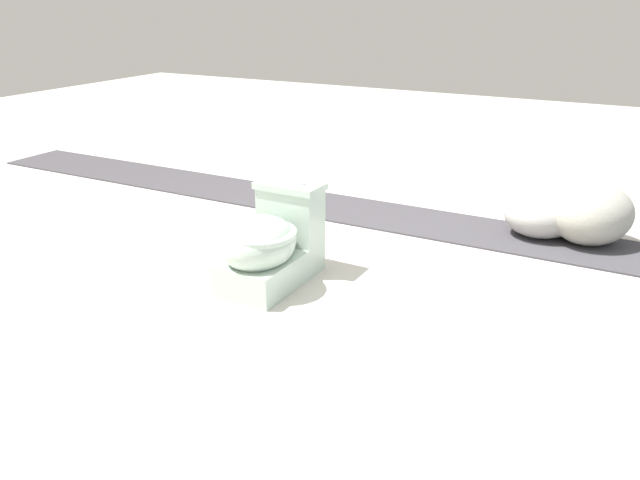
{
  "coord_description": "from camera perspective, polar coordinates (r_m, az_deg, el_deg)",
  "views": [
    {
      "loc": [
        2.63,
        1.64,
        1.46
      ],
      "look_at": [
        0.05,
        0.28,
        0.3
      ],
      "focal_mm": 35.0,
      "sensor_mm": 36.0,
      "label": 1
    }
  ],
  "objects": [
    {
      "name": "boulder_near",
      "position": [
        4.21,
        19.72,
        2.3
      ],
      "size": [
        0.63,
        0.65,
        0.31
      ],
      "primitive_type": "ellipsoid",
      "rotation": [
        0.0,
        0.0,
        2.2
      ],
      "color": "#B7B2AD",
      "rests_on": "ground"
    },
    {
      "name": "boulder_far",
      "position": [
        4.18,
        23.61,
        2.19
      ],
      "size": [
        0.68,
        0.68,
        0.39
      ],
      "primitive_type": "ellipsoid",
      "rotation": [
        0.0,
        0.0,
        2.42
      ],
      "color": "#ADA899",
      "rests_on": "ground"
    },
    {
      "name": "gravel_strip",
      "position": [
        4.27,
        10.7,
        1.39
      ],
      "size": [
        0.56,
        8.0,
        0.01
      ],
      "primitive_type": "cube",
      "color": "#423F44",
      "rests_on": "ground"
    },
    {
      "name": "ground_plane",
      "position": [
        3.43,
        -3.67,
        -3.57
      ],
      "size": [
        14.0,
        14.0,
        0.0
      ],
      "primitive_type": "plane",
      "color": "beige"
    },
    {
      "name": "toilet",
      "position": [
        3.31,
        -4.63,
        -0.4
      ],
      "size": [
        0.64,
        0.4,
        0.52
      ],
      "rotation": [
        0.0,
        0.0,
        -0.02
      ],
      "color": "#B2C6B7",
      "rests_on": "ground"
    }
  ]
}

